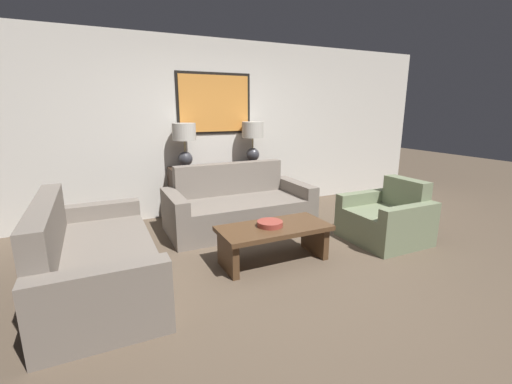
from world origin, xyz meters
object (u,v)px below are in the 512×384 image
Objects in this scene: table_lamp_left at (184,139)px; armchair_near_back_wall at (386,220)px; decorative_bowl at (270,224)px; couch_by_back_wall at (238,208)px; table_lamp_right at (253,137)px; couch_by_side at (93,260)px; console_table at (221,190)px; coffee_table at (274,235)px.

table_lamp_left is 0.73× the size of armchair_near_back_wall.
armchair_near_back_wall is at bearing -2.36° from decorative_bowl.
couch_by_back_wall is 1.95m from armchair_near_back_wall.
couch_by_side is at bearing -144.90° from table_lamp_right.
couch_by_back_wall and couch_by_side have the same top height.
armchair_near_back_wall is at bearing -52.34° from console_table.
table_lamp_left is 2.07m from decorative_bowl.
console_table reaches higher than coffee_table.
table_lamp_left is 2.32m from couch_by_side.
table_lamp_left reaches higher than coffee_table.
console_table is 0.97m from table_lamp_right.
console_table is 5.69× the size of decorative_bowl.
couch_by_side is 7.14× the size of decorative_bowl.
armchair_near_back_wall is (1.62, -0.07, -0.17)m from decorative_bowl.
console_table is 0.97m from table_lamp_left.
couch_by_back_wall reaches higher than console_table.
table_lamp_right is 0.54× the size of coffee_table.
console_table is 2.51m from couch_by_side.
console_table is at bearing 0.00° from table_lamp_left.
table_lamp_right is at bearing 35.10° from couch_by_side.
table_lamp_right reaches higher than couch_by_side.
table_lamp_left is 2.97m from armchair_near_back_wall.
table_lamp_right reaches higher than decorative_bowl.
couch_by_back_wall is 1.20m from decorative_bowl.
console_table is at bearing 42.29° from couch_by_side.
table_lamp_left is 1.09m from table_lamp_right.
coffee_table is 1.35× the size of armchair_near_back_wall.
couch_by_back_wall is 1.65× the size of coffee_table.
decorative_bowl reaches higher than coffee_table.
table_lamp_right reaches higher than console_table.
table_lamp_right is 2.33× the size of decorative_bowl.
couch_by_side is at bearing 175.56° from armchair_near_back_wall.
decorative_bowl is at bearing 157.24° from coffee_table.
couch_by_back_wall is at bearing -90.00° from console_table.
table_lamp_right is at bearing 0.00° from console_table.
table_lamp_left reaches higher than armchair_near_back_wall.
couch_by_back_wall reaches higher than coffee_table.
console_table is 0.70m from couch_by_back_wall.
coffee_table is at bearing -108.33° from table_lamp_right.
table_lamp_right is 0.33× the size of couch_by_back_wall.
decorative_bowl is at bearing -95.99° from couch_by_back_wall.
couch_by_side reaches higher than coffee_table.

